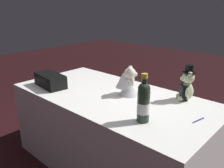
# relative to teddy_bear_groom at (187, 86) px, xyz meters

# --- Properties ---
(ground_plane) EXTENTS (12.00, 12.00, 0.00)m
(ground_plane) POSITION_rel_teddy_bear_groom_xyz_m (0.53, 0.33, -0.85)
(ground_plane) COLOR black
(reception_table) EXTENTS (1.83, 0.91, 0.72)m
(reception_table) POSITION_rel_teddy_bear_groom_xyz_m (0.53, 0.33, -0.49)
(reception_table) COLOR white
(reception_table) RESTS_ON ground_plane
(teddy_bear_groom) EXTENTS (0.14, 0.13, 0.30)m
(teddy_bear_groom) POSITION_rel_teddy_bear_groom_xyz_m (0.00, 0.00, 0.00)
(teddy_bear_groom) COLOR beige
(teddy_bear_groom) RESTS_ON reception_table
(teddy_bear_bride) EXTENTS (0.23, 0.22, 0.25)m
(teddy_bear_bride) POSITION_rel_teddy_bear_groom_xyz_m (0.43, 0.23, -0.01)
(teddy_bear_bride) COLOR white
(teddy_bear_bride) RESTS_ON reception_table
(champagne_bottle) EXTENTS (0.09, 0.09, 0.34)m
(champagne_bottle) POSITION_rel_teddy_bear_groom_xyz_m (0.04, 0.55, 0.02)
(champagne_bottle) COLOR #263629
(champagne_bottle) RESTS_ON reception_table
(signing_pen) EXTENTS (0.03, 0.13, 0.01)m
(signing_pen) POSITION_rel_teddy_bear_groom_xyz_m (-0.24, 0.29, -0.12)
(signing_pen) COLOR navy
(signing_pen) RESTS_ON reception_table
(gift_case_black) EXTENTS (0.36, 0.21, 0.12)m
(gift_case_black) POSITION_rel_teddy_bear_groom_xyz_m (1.11, 0.57, -0.06)
(gift_case_black) COLOR black
(gift_case_black) RESTS_ON reception_table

